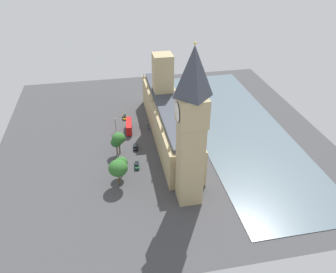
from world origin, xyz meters
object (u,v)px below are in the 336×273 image
object	(u,v)px
car_yellow_cab_by_river_gate	(125,117)
street_lamp_slot_10	(115,122)
parliament_building	(168,116)
plane_tree_opposite_hall	(116,142)
car_dark_green_leading	(137,165)
plane_tree_near_tower	(118,168)
pedestrian_corner	(148,129)
car_black_under_trees	(136,147)
clock_tower	(191,128)
double_decker_bus_kerbside	(129,126)
plane_tree_trailing	(119,138)
pedestrian_far_end	(148,125)
plane_tree_midblock	(121,162)

from	to	relation	value
car_yellow_cab_by_river_gate	street_lamp_slot_10	world-z (taller)	street_lamp_slot_10
parliament_building	plane_tree_opposite_hall	size ratio (longest dim) A/B	9.30
car_dark_green_leading	plane_tree_near_tower	size ratio (longest dim) A/B	0.46
pedestrian_corner	plane_tree_opposite_hall	distance (m)	23.32
car_black_under_trees	car_dark_green_leading	world-z (taller)	same
parliament_building	clock_tower	xyz separation A→B (m)	(0.96, 43.55, 19.34)
double_decker_bus_kerbside	car_black_under_trees	xyz separation A→B (m)	(-1.31, 15.21, -1.75)
car_black_under_trees	plane_tree_trailing	distance (m)	9.73
plane_tree_opposite_hall	street_lamp_slot_10	distance (m)	19.63
plane_tree_near_tower	street_lamp_slot_10	xyz separation A→B (m)	(-1.03, -39.43, -3.20)
double_decker_bus_kerbside	parliament_building	bearing A→B (deg)	-13.78
pedestrian_far_end	plane_tree_midblock	distance (m)	38.47
pedestrian_corner	plane_tree_trailing	bearing A→B (deg)	-67.93
clock_tower	double_decker_bus_kerbside	xyz separation A→B (m)	(16.13, -49.31, -25.96)
street_lamp_slot_10	car_yellow_cab_by_river_gate	bearing A→B (deg)	-115.05
car_yellow_cab_by_river_gate	plane_tree_near_tower	bearing A→B (deg)	-96.79
car_yellow_cab_by_river_gate	double_decker_bus_kerbside	xyz separation A→B (m)	(-1.04, 12.52, 1.74)
car_yellow_cab_by_river_gate	pedestrian_corner	size ratio (longest dim) A/B	3.08
pedestrian_far_end	plane_tree_opposite_hall	world-z (taller)	plane_tree_opposite_hall
plane_tree_midblock	plane_tree_trailing	distance (m)	15.18
plane_tree_near_tower	plane_tree_opposite_hall	world-z (taller)	plane_tree_near_tower
pedestrian_far_end	car_black_under_trees	bearing A→B (deg)	19.12
clock_tower	car_black_under_trees	distance (m)	46.37
plane_tree_midblock	plane_tree_near_tower	size ratio (longest dim) A/B	0.79
car_yellow_cab_by_river_gate	car_black_under_trees	bearing A→B (deg)	-85.07
plane_tree_near_tower	parliament_building	bearing A→B (deg)	-127.16
car_black_under_trees	plane_tree_opposite_hall	xyz separation A→B (m)	(8.00, 2.59, 5.05)
parliament_building	clock_tower	size ratio (longest dim) A/B	1.34
clock_tower	plane_tree_midblock	xyz separation A→B (m)	(21.84, -16.83, -22.29)
clock_tower	car_yellow_cab_by_river_gate	bearing A→B (deg)	-74.48
parliament_building	plane_tree_trailing	size ratio (longest dim) A/B	7.50
clock_tower	pedestrian_far_end	world-z (taller)	clock_tower
clock_tower	street_lamp_slot_10	size ratio (longest dim) A/B	8.48
car_black_under_trees	pedestrian_corner	size ratio (longest dim) A/B	2.99
plane_tree_midblock	plane_tree_trailing	bearing A→B (deg)	-90.61
plane_tree_midblock	car_yellow_cab_by_river_gate	bearing A→B (deg)	-95.92
clock_tower	plane_tree_near_tower	world-z (taller)	clock_tower
parliament_building	plane_tree_trailing	bearing A→B (deg)	27.11
plane_tree_trailing	pedestrian_corner	bearing A→B (deg)	-131.31
car_yellow_cab_by_river_gate	car_dark_green_leading	distance (m)	40.55
plane_tree_trailing	street_lamp_slot_10	bearing A→B (deg)	-88.45
car_dark_green_leading	pedestrian_far_end	distance (m)	31.81
clock_tower	double_decker_bus_kerbside	world-z (taller)	clock_tower
car_black_under_trees	plane_tree_opposite_hall	bearing A→B (deg)	23.52
parliament_building	plane_tree_midblock	size ratio (longest dim) A/B	8.77
double_decker_bus_kerbside	plane_tree_opposite_hall	xyz separation A→B (m)	(6.69, 17.80, 3.30)
pedestrian_corner	car_dark_green_leading	bearing A→B (deg)	-43.79
clock_tower	pedestrian_far_end	size ratio (longest dim) A/B	33.18
car_dark_green_leading	plane_tree_midblock	distance (m)	9.32
double_decker_bus_kerbside	plane_tree_trailing	xyz separation A→B (m)	(5.55, 17.35, 4.81)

